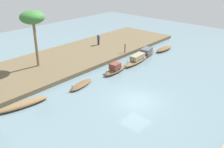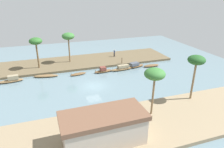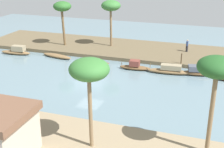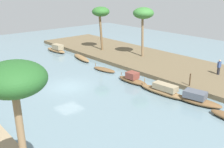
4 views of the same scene
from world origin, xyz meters
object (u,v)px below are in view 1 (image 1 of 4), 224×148
object	(u,v)px
sampan_near_left_bank	(81,85)
person_on_near_bank	(98,40)
mooring_post	(125,48)
sampan_upstream_small	(115,69)
sampan_open_hull	(23,104)
palm_tree_left_near	(32,19)
sampan_downstream_large	(164,49)
sampan_with_red_awning	(137,60)
sampan_with_tall_canopy	(147,52)

from	to	relation	value
sampan_near_left_bank	person_on_near_bank	bearing A→B (deg)	-152.85
mooring_post	sampan_upstream_small	bearing A→B (deg)	27.93
sampan_open_hull	palm_tree_left_near	distance (m)	10.50
sampan_open_hull	sampan_downstream_large	xyz separation A→B (m)	(-22.55, 1.38, 0.00)
sampan_with_red_awning	sampan_upstream_small	bearing A→B (deg)	-5.30
sampan_with_tall_canopy	sampan_upstream_small	distance (m)	7.58
person_on_near_bank	sampan_upstream_small	bearing A→B (deg)	154.52
sampan_with_red_awning	sampan_near_left_bank	world-z (taller)	sampan_with_red_awning
sampan_downstream_large	palm_tree_left_near	world-z (taller)	palm_tree_left_near
sampan_upstream_small	sampan_with_red_awning	bearing A→B (deg)	175.35
sampan_open_hull	sampan_with_red_awning	bearing A→B (deg)	-173.48
sampan_downstream_large	sampan_with_red_awning	bearing A→B (deg)	0.43
sampan_open_hull	sampan_upstream_small	distance (m)	11.46
mooring_post	palm_tree_left_near	xyz separation A→B (m)	(10.97, -4.83, 5.21)
sampan_downstream_large	sampan_with_red_awning	xyz separation A→B (m)	(6.91, -0.09, 0.19)
sampan_open_hull	sampan_with_red_awning	world-z (taller)	sampan_with_red_awning
sampan_with_red_awning	palm_tree_left_near	bearing A→B (deg)	-41.83
sampan_with_tall_canopy	sampan_with_red_awning	world-z (taller)	sampan_with_tall_canopy
person_on_near_bank	sampan_near_left_bank	bearing A→B (deg)	134.60
sampan_with_red_awning	mooring_post	distance (m)	3.12
sampan_downstream_large	sampan_upstream_small	bearing A→B (deg)	0.28
sampan_with_tall_canopy	person_on_near_bank	bearing A→B (deg)	-85.73
mooring_post	palm_tree_left_near	size ratio (longest dim) A/B	0.19
sampan_with_tall_canopy	sampan_downstream_large	xyz separation A→B (m)	(-3.59, 0.71, -0.21)
sampan_open_hull	mooring_post	distance (m)	16.74
sampan_with_tall_canopy	sampan_downstream_large	size ratio (longest dim) A/B	1.13
sampan_open_hull	mooring_post	size ratio (longest dim) A/B	3.77
sampan_upstream_small	sampan_near_left_bank	bearing A→B (deg)	-6.74
sampan_upstream_small	mooring_post	bearing A→B (deg)	-155.57
sampan_downstream_large	sampan_open_hull	bearing A→B (deg)	-2.32
sampan_upstream_small	person_on_near_bank	world-z (taller)	person_on_near_bank
sampan_with_tall_canopy	person_on_near_bank	xyz separation A→B (m)	(2.21, -7.73, 0.84)
sampan_open_hull	sampan_downstream_large	distance (m)	22.59
sampan_upstream_small	person_on_near_bank	size ratio (longest dim) A/B	2.26
sampan_with_red_awning	person_on_near_bank	size ratio (longest dim) A/B	2.97
sampan_with_tall_canopy	sampan_with_red_awning	distance (m)	3.37
sampan_near_left_bank	palm_tree_left_near	xyz separation A→B (m)	(0.55, -7.32, 6.14)
person_on_near_bank	sampan_downstream_large	bearing A→B (deg)	-138.03
sampan_near_left_bank	sampan_upstream_small	bearing A→B (deg)	166.78
sampan_with_red_awning	mooring_post	world-z (taller)	mooring_post
sampan_near_left_bank	mooring_post	world-z (taller)	mooring_post
sampan_open_hull	sampan_with_red_awning	distance (m)	15.70
sampan_with_tall_canopy	mooring_post	world-z (taller)	mooring_post
sampan_downstream_large	person_on_near_bank	xyz separation A→B (m)	(5.80, -8.44, 1.04)
sampan_open_hull	palm_tree_left_near	bearing A→B (deg)	-120.29
sampan_downstream_large	sampan_with_red_awning	size ratio (longest dim) A/B	0.74
sampan_with_tall_canopy	sampan_near_left_bank	size ratio (longest dim) A/B	1.25
sampan_downstream_large	sampan_upstream_small	size ratio (longest dim) A/B	0.97
sampan_open_hull	sampan_near_left_bank	size ratio (longest dim) A/B	1.42
sampan_with_tall_canopy	sampan_open_hull	bearing A→B (deg)	-13.70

